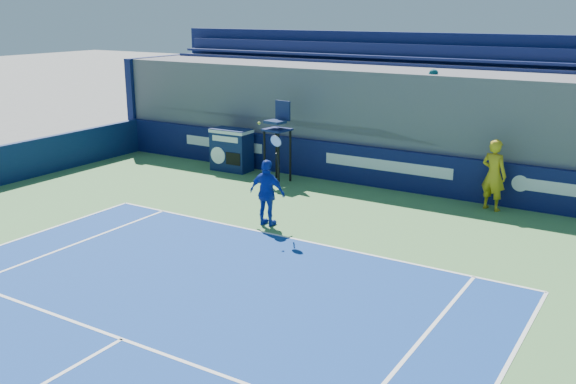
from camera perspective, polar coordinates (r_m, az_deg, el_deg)
The scene contains 6 objects.
ball_person at distance 17.64m, azimuth 17.82°, elevation 1.46°, with size 0.69×0.46×1.90m, color gold.
back_hoarding at distance 19.16m, azimuth 8.85°, elevation 2.04°, with size 20.40×0.21×1.20m.
match_clock at distance 21.13m, azimuth -5.04°, elevation 3.86°, with size 1.34×0.76×1.40m.
umpire_chair at distance 19.54m, azimuth -0.90°, elevation 5.28°, with size 0.79×0.79×2.48m.
tennis_player at distance 15.60m, azimuth -1.84°, elevation -0.06°, with size 0.98×0.43×2.57m.
stadium_seating at distance 20.79m, azimuth 11.29°, elevation 6.47°, with size 21.00×4.05×4.40m.
Camera 1 is at (7.16, -0.08, 5.14)m, focal length 40.00 mm.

